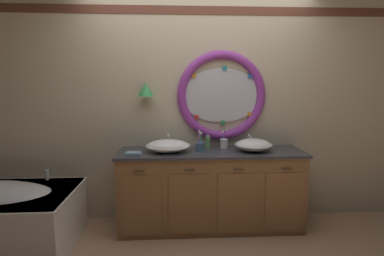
{
  "coord_description": "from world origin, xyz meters",
  "views": [
    {
      "loc": [
        -0.28,
        -2.98,
        1.57
      ],
      "look_at": [
        -0.09,
        0.25,
        1.09
      ],
      "focal_mm": 29.64,
      "sensor_mm": 36.0,
      "label": 1
    }
  ],
  "objects_px": {
    "sink_basin_left": "(168,146)",
    "toothbrush_holder_left": "(200,146)",
    "folded_hand_towel": "(133,154)",
    "toothbrush_holder_right": "(224,143)",
    "soap_dispenser": "(208,142)",
    "sink_basin_right": "(254,145)"
  },
  "relations": [
    {
      "from": "soap_dispenser",
      "to": "folded_hand_towel",
      "type": "height_order",
      "value": "soap_dispenser"
    },
    {
      "from": "soap_dispenser",
      "to": "sink_basin_right",
      "type": "bearing_deg",
      "value": -19.6
    },
    {
      "from": "soap_dispenser",
      "to": "folded_hand_towel",
      "type": "xyz_separation_m",
      "value": [
        -0.77,
        -0.29,
        -0.05
      ]
    },
    {
      "from": "sink_basin_left",
      "to": "soap_dispenser",
      "type": "relative_size",
      "value": 2.98
    },
    {
      "from": "toothbrush_holder_left",
      "to": "toothbrush_holder_right",
      "type": "distance_m",
      "value": 0.31
    },
    {
      "from": "sink_basin_right",
      "to": "toothbrush_holder_left",
      "type": "relative_size",
      "value": 1.74
    },
    {
      "from": "folded_hand_towel",
      "to": "soap_dispenser",
      "type": "bearing_deg",
      "value": 20.47
    },
    {
      "from": "soap_dispenser",
      "to": "toothbrush_holder_left",
      "type": "bearing_deg",
      "value": -124.73
    },
    {
      "from": "sink_basin_left",
      "to": "toothbrush_holder_right",
      "type": "bearing_deg",
      "value": 14.89
    },
    {
      "from": "sink_basin_right",
      "to": "toothbrush_holder_right",
      "type": "distance_m",
      "value": 0.33
    },
    {
      "from": "sink_basin_right",
      "to": "toothbrush_holder_left",
      "type": "xyz_separation_m",
      "value": [
        -0.56,
        0.03,
        -0.01
      ]
    },
    {
      "from": "sink_basin_left",
      "to": "toothbrush_holder_left",
      "type": "relative_size",
      "value": 2.05
    },
    {
      "from": "toothbrush_holder_left",
      "to": "toothbrush_holder_right",
      "type": "height_order",
      "value": "toothbrush_holder_left"
    },
    {
      "from": "sink_basin_right",
      "to": "toothbrush_holder_left",
      "type": "distance_m",
      "value": 0.56
    },
    {
      "from": "sink_basin_left",
      "to": "soap_dispenser",
      "type": "xyz_separation_m",
      "value": [
        0.43,
        0.17,
        0.0
      ]
    },
    {
      "from": "toothbrush_holder_left",
      "to": "folded_hand_towel",
      "type": "relative_size",
      "value": 1.45
    },
    {
      "from": "sink_basin_right",
      "to": "soap_dispenser",
      "type": "height_order",
      "value": "soap_dispenser"
    },
    {
      "from": "sink_basin_left",
      "to": "sink_basin_right",
      "type": "bearing_deg",
      "value": 0.0
    },
    {
      "from": "soap_dispenser",
      "to": "folded_hand_towel",
      "type": "relative_size",
      "value": 1.0
    },
    {
      "from": "sink_basin_left",
      "to": "folded_hand_towel",
      "type": "relative_size",
      "value": 2.97
    },
    {
      "from": "folded_hand_towel",
      "to": "toothbrush_holder_left",
      "type": "bearing_deg",
      "value": 12.46
    },
    {
      "from": "sink_basin_left",
      "to": "toothbrush_holder_right",
      "type": "xyz_separation_m",
      "value": [
        0.61,
        0.16,
        -0.01
      ]
    }
  ]
}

